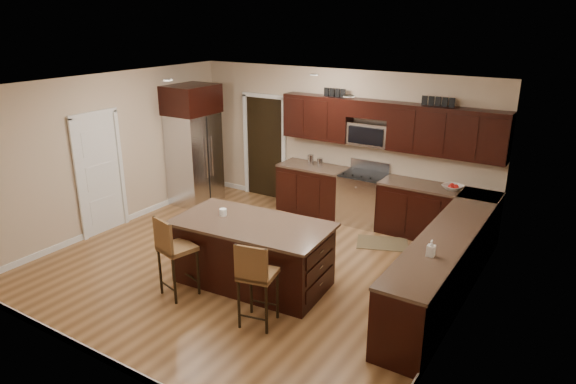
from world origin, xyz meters
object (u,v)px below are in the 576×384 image
Objects in this scene: island at (253,255)px; refrigerator at (194,144)px; range at (363,198)px; stool_right at (256,275)px; stool_left at (173,248)px.

island is 0.96× the size of refrigerator.
island is (-0.37, -2.88, -0.04)m from range.
island is at bearing 116.21° from stool_right.
island is at bearing -97.23° from range.
stool_left is at bearing -105.62° from range.
range is 1.00× the size of stool_right.
stool_right is 0.47× the size of refrigerator.
range is 2.90m from island.
refrigerator is (-3.60, 2.95, 0.51)m from stool_right.
stool_right is at bearing -85.38° from range.
stool_left is (-0.68, -0.85, 0.28)m from island.
refrigerator reaches higher than range.
refrigerator is at bearing 142.15° from stool_left.
stool_left reaches higher than stool_right.
refrigerator is at bearing -166.83° from range.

